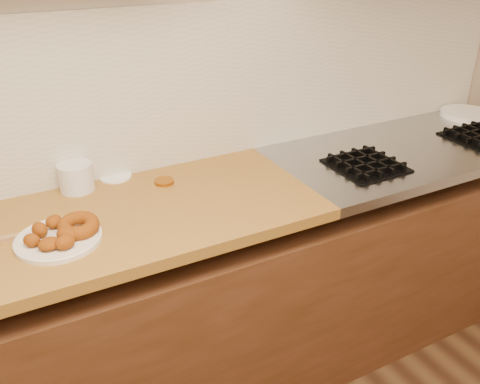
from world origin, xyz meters
name	(u,v)px	position (x,y,z in m)	size (l,w,h in m)	color
wall_back	(126,52)	(0.00, 2.00, 1.35)	(4.00, 0.02, 2.70)	#BDAB93
base_cabinet	(175,320)	(0.00, 1.69, 0.39)	(3.60, 0.60, 0.77)	#54301D
stovetop	(415,148)	(1.15, 1.69, 0.88)	(1.30, 0.62, 0.04)	#9EA0A5
backsplash	(131,95)	(0.00, 1.99, 1.20)	(3.60, 0.02, 0.60)	beige
burner_grates	(426,149)	(1.13, 1.61, 0.91)	(0.91, 0.26, 0.03)	black
donut_plate	(59,239)	(-0.37, 1.61, 0.91)	(0.25, 0.25, 0.01)	silver
ring_donut	(78,225)	(-0.30, 1.62, 0.94)	(0.12, 0.12, 0.04)	#813D00
fried_dough_chunks	(52,235)	(-0.38, 1.60, 0.93)	(0.17, 0.20, 0.05)	#813D00
plastic_tub	(76,177)	(-0.24, 1.93, 0.95)	(0.12, 0.12, 0.10)	silver
tub_lid	(116,177)	(-0.10, 1.97, 0.90)	(0.12, 0.12, 0.01)	white
brass_jar_lid	(164,182)	(0.05, 1.84, 0.91)	(0.07, 0.07, 0.01)	#A86418
wooden_utensil	(22,235)	(-0.46, 1.69, 0.91)	(0.16, 0.02, 0.01)	#9A7143
plate_stack	(467,114)	(1.65, 1.85, 0.91)	(0.25, 0.25, 0.02)	white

